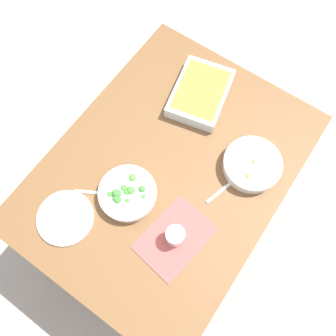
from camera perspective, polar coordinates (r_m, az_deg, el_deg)
ground_plane at (r=2.14m, az=0.00°, el=-7.03°), size 6.00×6.00×0.00m
dining_table at (r=1.52m, az=0.00°, el=-1.20°), size 1.20×0.90×0.74m
placemat at (r=1.36m, az=1.12°, el=-11.26°), size 0.31×0.24×0.00m
stew_bowl at (r=1.45m, az=13.45°, el=0.54°), size 0.24×0.24×0.06m
broccoli_bowl at (r=1.38m, az=-6.58°, el=-4.11°), size 0.23×0.23×0.07m
baking_dish at (r=1.56m, az=5.29°, el=12.02°), size 0.34×0.28×0.06m
drink_cup at (r=1.32m, az=1.15°, el=-11.00°), size 0.07×0.07×0.08m
side_plate at (r=1.43m, az=-16.30°, el=-7.75°), size 0.22×0.22×0.01m
spoon_by_stew at (r=1.43m, az=9.67°, el=-2.77°), size 0.17×0.07×0.01m
spoon_by_broccoli at (r=1.42m, az=-10.48°, el=-4.05°), size 0.10×0.16×0.01m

